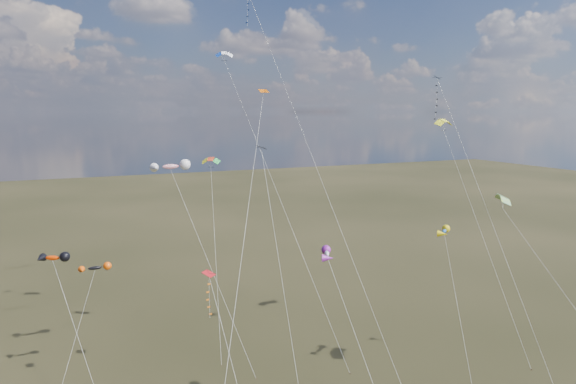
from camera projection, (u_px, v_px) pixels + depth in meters
name	position (u px, v px, depth m)	size (l,w,h in m)	color
diamond_black_high	(443.00, 115.00, 59.68)	(1.54, 21.39, 31.64)	black
diamond_navy_tall	(259.00, 36.00, 64.14)	(5.85, 29.74, 43.07)	#0C1354
diamond_black_mid	(272.00, 217.00, 49.21)	(1.81, 14.39, 24.09)	black
diamond_red_low	(211.00, 301.00, 45.85)	(1.98, 9.70, 13.37)	#AC1419
diamond_orange_center	(249.00, 204.00, 41.88)	(11.45, 17.72, 29.52)	#D25805
parafoil_yellow	(444.00, 121.00, 65.97)	(3.01, 17.33, 27.02)	yellow
parafoil_blue_white	(225.00, 55.00, 67.04)	(7.52, 23.85, 35.67)	#0E3CAE
parafoil_striped	(504.00, 197.00, 52.95)	(5.14, 17.79, 19.52)	#F0F605
parafoil_tricolor	(211.00, 160.00, 63.94)	(3.73, 12.64, 22.19)	yellow
novelty_black_orange	(95.00, 268.00, 55.12)	(5.68, 5.90, 11.31)	black
novelty_orange_black	(53.00, 258.00, 46.97)	(5.26, 9.59, 14.78)	#E93301
novelty_white_purple	(327.00, 254.00, 46.58)	(1.84, 13.19, 15.15)	silver
novelty_redwhite_stripe	(171.00, 167.00, 57.27)	(7.98, 11.60, 22.12)	red
novelty_blue_yellow	(444.00, 232.00, 54.91)	(5.72, 12.00, 15.28)	#1F56A9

